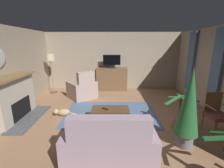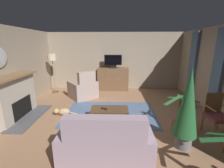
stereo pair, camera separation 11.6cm
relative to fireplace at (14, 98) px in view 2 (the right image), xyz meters
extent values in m
cube|color=#936B4C|center=(2.76, 0.27, -0.61)|extent=(6.67, 6.47, 0.04)
cube|color=gray|center=(2.76, 3.25, 0.70)|extent=(6.67, 0.10, 2.58)
cube|color=gray|center=(-0.33, 0.27, 0.70)|extent=(0.10, 6.47, 2.58)
cube|color=slate|center=(5.73, 0.43, 0.83)|extent=(0.10, 0.44, 2.17)
cube|color=slate|center=(5.73, 1.93, 0.83)|extent=(0.10, 0.44, 2.17)
cube|color=slate|center=(2.68, 0.36, -0.59)|extent=(2.71, 1.87, 0.01)
cube|color=#4C4C51|center=(0.41, 0.00, -0.57)|extent=(0.50, 1.68, 0.04)
cube|color=#ADA393|center=(-0.03, 0.00, 0.00)|extent=(0.48, 1.48, 1.19)
cube|color=black|center=(0.17, 0.00, -0.27)|extent=(0.10, 0.83, 0.52)
cube|color=olive|center=(0.01, 0.00, 0.62)|extent=(0.60, 1.64, 0.05)
cube|color=#4A3523|center=(2.70, 2.90, -0.56)|extent=(1.32, 0.47, 0.06)
cube|color=brown|center=(2.70, 2.90, -0.08)|extent=(1.38, 0.53, 1.02)
sphere|color=tan|center=(2.45, 2.62, -0.03)|extent=(0.03, 0.03, 0.03)
sphere|color=tan|center=(2.95, 2.62, -0.03)|extent=(0.03, 0.03, 0.03)
cube|color=black|center=(2.70, 2.85, 0.46)|extent=(0.28, 0.20, 0.06)
cylinder|color=black|center=(2.70, 2.85, 0.53)|extent=(0.04, 0.04, 0.08)
cube|color=black|center=(2.70, 2.85, 0.79)|extent=(0.77, 0.05, 0.45)
cube|color=black|center=(2.70, 2.82, 0.79)|extent=(0.73, 0.01, 0.41)
cube|color=#4C331E|center=(2.69, -0.22, -0.20)|extent=(0.99, 0.53, 0.03)
cylinder|color=#4C331E|center=(3.13, -0.01, -0.40)|extent=(0.04, 0.04, 0.38)
cylinder|color=#4C331E|center=(2.25, -0.02, -0.40)|extent=(0.04, 0.04, 0.38)
cylinder|color=#4C331E|center=(3.13, -0.43, -0.40)|extent=(0.04, 0.04, 0.38)
cylinder|color=#4C331E|center=(2.25, -0.44, -0.40)|extent=(0.04, 0.04, 0.38)
cube|color=black|center=(2.55, -0.24, -0.17)|extent=(0.17, 0.14, 0.02)
cube|color=#AD93A3|center=(2.70, -1.57, -0.38)|extent=(1.26, 0.88, 0.42)
cube|color=#AD93A3|center=(2.70, -1.90, 0.13)|extent=(1.26, 0.20, 0.60)
cube|color=#AD93A3|center=(1.99, -1.57, -0.27)|extent=(0.15, 0.88, 0.64)
cube|color=#AD93A3|center=(3.41, -1.57, -0.27)|extent=(0.15, 0.88, 0.64)
cube|color=tan|center=(2.77, -1.70, -0.05)|extent=(0.36, 0.13, 0.36)
cube|color=#A3897F|center=(1.54, 1.80, -0.37)|extent=(1.08, 1.11, 0.45)
cube|color=#A3897F|center=(1.76, 1.53, 0.18)|extent=(0.63, 0.56, 0.63)
cube|color=#A3897F|center=(1.23, 1.55, -0.27)|extent=(0.67, 0.77, 0.65)
cube|color=#A3897F|center=(1.84, 2.05, -0.27)|extent=(0.67, 0.77, 0.65)
cylinder|color=olive|center=(4.96, -1.30, -0.39)|extent=(0.04, 0.04, 0.41)
cube|color=brown|center=(5.18, -0.69, -0.14)|extent=(0.47, 0.50, 0.08)
cube|color=olive|center=(5.17, -0.48, 0.11)|extent=(0.41, 0.06, 0.51)
cylinder|color=olive|center=(5.00, -0.91, -0.39)|extent=(0.04, 0.04, 0.41)
cylinder|color=olive|center=(4.98, -0.50, -0.39)|extent=(0.04, 0.04, 0.41)
cylinder|color=olive|center=(5.36, -0.48, -0.39)|extent=(0.04, 0.04, 0.41)
cylinder|color=olive|center=(4.98, -0.70, 0.08)|extent=(0.05, 0.38, 0.03)
cylinder|color=slate|center=(4.25, -1.15, -0.45)|extent=(0.33, 0.33, 0.29)
cone|color=#235B2D|center=(4.25, -1.15, 0.38)|extent=(0.47, 0.47, 1.37)
cube|color=#235B2D|center=(4.30, -2.04, 0.26)|extent=(0.26, 0.32, 0.16)
cube|color=#235B2D|center=(4.20, -2.15, 0.26)|extent=(0.43, 0.15, 0.09)
cylinder|color=#99664C|center=(4.42, -0.42, -0.44)|extent=(0.41, 0.41, 0.30)
cylinder|color=brown|center=(4.42, -0.42, -0.07)|extent=(0.06, 0.06, 0.44)
cube|color=#2D6B33|center=(4.65, -0.42, 0.19)|extent=(0.44, 0.09, 0.17)
cube|color=#2D6B33|center=(4.49, -0.17, 0.19)|extent=(0.22, 0.52, 0.11)
cube|color=#2D6B33|center=(4.29, -0.33, 0.19)|extent=(0.29, 0.24, 0.07)
cube|color=#2D6B33|center=(4.19, -0.53, 0.19)|extent=(0.47, 0.29, 0.18)
cube|color=#2D6B33|center=(4.50, -0.63, 0.19)|extent=(0.25, 0.45, 0.09)
ellipsoid|color=tan|center=(1.31, 0.21, -0.49)|extent=(0.37, 0.25, 0.21)
sphere|color=tan|center=(1.09, 0.18, -0.46)|extent=(0.16, 0.16, 0.16)
cone|color=tan|center=(1.09, 0.14, -0.38)|extent=(0.04, 0.04, 0.04)
cone|color=tan|center=(1.08, 0.23, -0.38)|extent=(0.04, 0.04, 0.04)
cylinder|color=tan|center=(1.58, 0.21, -0.53)|extent=(0.22, 0.06, 0.10)
cylinder|color=#4C4233|center=(0.16, 2.42, -0.57)|extent=(0.29, 0.29, 0.04)
cylinder|color=olive|center=(0.16, 2.42, 0.11)|extent=(0.03, 0.03, 1.40)
cylinder|color=beige|center=(0.16, 2.42, 0.94)|extent=(0.36, 0.36, 0.27)
camera|label=1|loc=(2.76, -3.94, 1.47)|focal=24.51mm
camera|label=2|loc=(2.88, -3.94, 1.47)|focal=24.51mm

